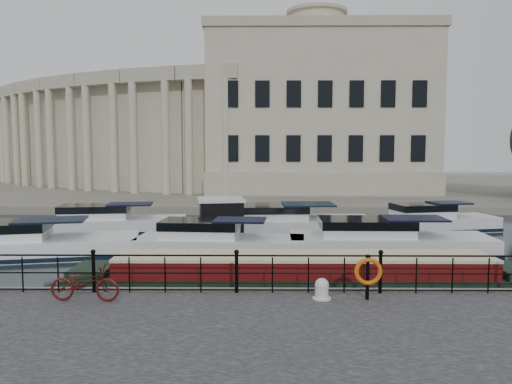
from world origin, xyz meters
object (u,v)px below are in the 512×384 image
at_px(bicycle, 85,283).
at_px(narrowboat, 303,280).
at_px(mooring_bollard, 322,289).
at_px(life_ring_post, 368,272).
at_px(harbour_hut, 221,222).

height_order(bicycle, narrowboat, bicycle).
distance_m(mooring_bollard, life_ring_post, 1.31).
relative_size(mooring_bollard, life_ring_post, 0.47).
height_order(narrowboat, harbour_hut, harbour_hut).
xyz_separation_m(bicycle, harbour_hut, (2.67, 11.57, -0.08)).
xyz_separation_m(mooring_bollard, harbour_hut, (-3.60, 11.33, 0.14)).
bearing_deg(harbour_hut, life_ring_post, -76.24).
xyz_separation_m(bicycle, life_ring_post, (7.48, 0.14, 0.27)).
distance_m(bicycle, mooring_bollard, 6.28).
bearing_deg(life_ring_post, mooring_bollard, 175.29).
distance_m(life_ring_post, narrowboat, 3.22).
bearing_deg(narrowboat, harbour_hut, 110.84).
distance_m(bicycle, life_ring_post, 7.49).
height_order(mooring_bollard, life_ring_post, life_ring_post).
relative_size(life_ring_post, narrowboat, 0.08).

